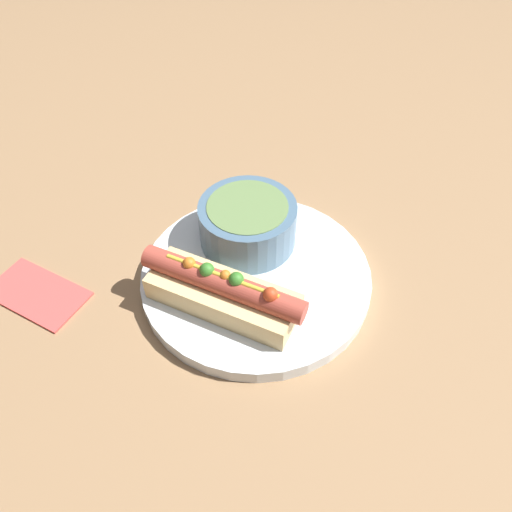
% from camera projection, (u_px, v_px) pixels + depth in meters
% --- Properties ---
extents(ground_plane, '(4.00, 4.00, 0.00)m').
position_uv_depth(ground_plane, '(256.00, 281.00, 0.60)').
color(ground_plane, '#93704C').
extents(dinner_plate, '(0.27, 0.27, 0.02)m').
position_uv_depth(dinner_plate, '(256.00, 277.00, 0.59)').
color(dinner_plate, white).
rests_on(dinner_plate, ground_plane).
extents(hot_dog, '(0.18, 0.11, 0.06)m').
position_uv_depth(hot_dog, '(223.00, 291.00, 0.54)').
color(hot_dog, '#E5C17F').
rests_on(hot_dog, dinner_plate).
extents(soup_bowl, '(0.12, 0.12, 0.06)m').
position_uv_depth(soup_bowl, '(248.00, 222.00, 0.60)').
color(soup_bowl, slate).
rests_on(soup_bowl, dinner_plate).
extents(spoon, '(0.04, 0.17, 0.01)m').
position_uv_depth(spoon, '(238.00, 244.00, 0.61)').
color(spoon, '#B7B7BC').
rests_on(spoon, dinner_plate).
extents(napkin, '(0.13, 0.09, 0.01)m').
position_uv_depth(napkin, '(37.00, 293.00, 0.58)').
color(napkin, '#E04C47').
rests_on(napkin, ground_plane).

